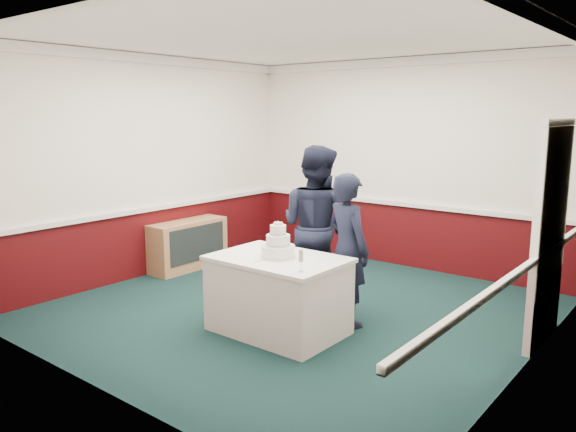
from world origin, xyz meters
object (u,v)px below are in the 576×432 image
Objects in this scene: cake_table at (278,294)px; person_woman at (348,250)px; champagne_flute at (301,257)px; sideboard at (188,245)px; person_man at (316,227)px; wedding_cake at (278,246)px; cake_knife at (263,260)px.

person_woman is (0.42, 0.64, 0.41)m from cake_table.
champagne_flute is at bearing 114.43° from person_woman.
sideboard is 0.64× the size of person_man.
sideboard is 3.03m from person_woman.
sideboard is 2.76m from cake_table.
cake_table is 0.50m from wedding_cake.
wedding_cake reaches higher than sideboard.
cake_knife is 0.55m from champagne_flute.
sideboard is 0.91× the size of cake_table.
wedding_cake is (-0.00, 0.00, 0.50)m from cake_table.
wedding_cake is 0.57m from champagne_flute.
champagne_flute is 1.38m from person_man.
cake_knife is at bearing -26.39° from sideboard.
cake_knife reaches higher than sideboard.
person_man is (-0.69, 1.20, 0.01)m from champagne_flute.
wedding_cake reaches higher than cake_table.
person_man is (-0.16, 1.12, 0.14)m from cake_knife.
cake_table is 1.08m from person_man.
sideboard is 0.74× the size of person_woman.
champagne_flute is at bearing 120.11° from person_man.
wedding_cake reaches higher than cake_knife.
person_man is at bearing -3.19° from sideboard.
person_man is at bearing 101.74° from wedding_cake.
person_woman reaches higher than cake_table.
champagne_flute is 0.11× the size of person_man.
person_woman is (-0.08, 0.92, -0.12)m from champagne_flute.
sideboard is at bearing 164.70° from cake_knife.
wedding_cake is (2.55, -1.05, 0.55)m from sideboard.
person_man is 1.15× the size of person_woman.
person_woman is at bearing 72.74° from cake_knife.
sideboard is at bearing 157.62° from wedding_cake.
person_man reaches higher than champagne_flute.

